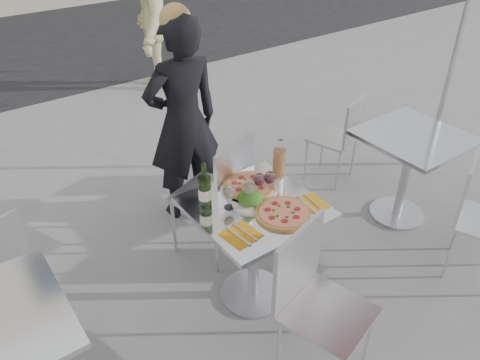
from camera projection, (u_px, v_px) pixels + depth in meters
ground at (253, 294)px, 3.17m from camera, size 80.00×80.00×0.00m
street_asphalt at (11, 47)px, 7.55m from camera, size 24.00×5.00×0.00m
main_table at (254, 233)px, 2.87m from camera, size 0.72×0.72×0.75m
side_table_right at (409, 159)px, 3.60m from camera, size 0.72×0.72×0.75m
chair_far at (221, 189)px, 3.20m from camera, size 0.58×0.59×0.98m
chair_near at (314, 294)px, 2.45m from camera, size 0.52×0.53×0.92m
side_chair_rfar at (342, 133)px, 4.07m from camera, size 0.47×0.48×0.82m
side_chair_rnear at (478, 210)px, 3.11m from camera, size 0.53×0.53×0.87m
woman_diner at (183, 122)px, 3.52m from camera, size 0.62×0.43×1.63m
pedestrian_b at (146, 13)px, 5.69m from camera, size 1.10×1.38×1.87m
pizza_near at (283, 213)px, 2.68m from camera, size 0.32×0.32×0.02m
pizza_far at (249, 186)px, 2.89m from camera, size 0.36×0.36×0.03m
salad_plate at (250, 199)px, 2.75m from camera, size 0.22×0.22×0.09m
wine_bottle at (205, 190)px, 2.69m from camera, size 0.07×0.08×0.29m
carafe at (279, 164)px, 2.92m from camera, size 0.08×0.08×0.29m
sugar_shaker at (278, 183)px, 2.86m from camera, size 0.06×0.06×0.11m
wineglass_white_a at (229, 192)px, 2.68m from camera, size 0.07×0.07×0.16m
wineglass_white_b at (249, 189)px, 2.71m from camera, size 0.07×0.07×0.16m
wineglass_red_a at (259, 181)px, 2.78m from camera, size 0.07×0.07×0.16m
wineglass_red_b at (270, 178)px, 2.80m from camera, size 0.07×0.07×0.16m
napkin_left at (241, 235)px, 2.53m from camera, size 0.20×0.20×0.01m
napkin_right at (309, 204)px, 2.77m from camera, size 0.20×0.20×0.01m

